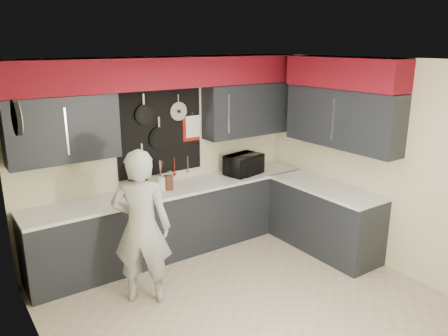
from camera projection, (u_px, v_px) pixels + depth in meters
ground at (240, 299)px, 4.89m from camera, size 4.00×4.00×0.00m
back_wall_assembly at (168, 104)px, 5.60m from camera, size 4.00×0.36×2.60m
right_wall_assembly at (345, 109)px, 5.57m from camera, size 0.36×3.50×2.60m
left_wall_assembly at (38, 231)px, 3.44m from camera, size 0.05×3.50×2.60m
base_cabinets at (219, 219)px, 5.92m from camera, size 3.95×2.20×0.92m
microwave at (244, 165)px, 6.31m from camera, size 0.59×0.46×0.29m
knife_block at (169, 182)px, 5.65m from camera, size 0.11×0.11×0.20m
utensil_crock at (162, 183)px, 5.67m from camera, size 0.14×0.14×0.18m
coffee_maker at (137, 182)px, 5.44m from camera, size 0.20×0.24×0.33m
person at (142, 228)px, 4.65m from camera, size 0.76×0.71×1.73m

